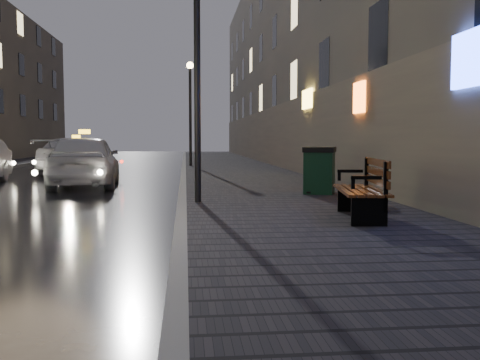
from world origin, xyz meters
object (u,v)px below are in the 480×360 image
object	(u,v)px
trash_bin	(319,170)
taxi_near	(85,161)
taxi_far	(78,151)
bench	(365,188)
taxi_mid	(77,156)
lamp_near	(197,47)
lamp_far	(190,100)

from	to	relation	value
trash_bin	taxi_near	xyz separation A→B (m)	(-6.51, 4.15, 0.10)
trash_bin	taxi_near	bearing A→B (deg)	168.64
taxi_near	taxi_far	size ratio (longest dim) A/B	1.00
bench	taxi_far	size ratio (longest dim) A/B	0.43
bench	trash_bin	world-z (taller)	trash_bin
taxi_mid	taxi_far	xyz separation A→B (m)	(-2.59, 13.45, -0.10)
taxi_mid	lamp_near	bearing A→B (deg)	119.52
bench	taxi_far	world-z (taller)	taxi_far
lamp_far	bench	bearing A→B (deg)	-81.39
trash_bin	lamp_far	bearing A→B (deg)	123.18
taxi_near	taxi_mid	size ratio (longest dim) A/B	0.92
bench	trash_bin	xyz separation A→B (m)	(0.26, 4.20, 0.07)
trash_bin	taxi_far	xyz separation A→B (m)	(-10.73, 24.51, -0.06)
lamp_far	taxi_mid	xyz separation A→B (m)	(-5.05, -3.41, -2.71)
trash_bin	taxi_mid	world-z (taller)	taxi_mid
taxi_near	trash_bin	bearing A→B (deg)	142.95
lamp_far	taxi_near	bearing A→B (deg)	-108.34
lamp_near	bench	xyz separation A→B (m)	(2.83, -2.68, -2.82)
lamp_near	taxi_mid	distance (m)	13.83
lamp_far	trash_bin	xyz separation A→B (m)	(3.09, -14.48, -2.74)
taxi_far	taxi_mid	bearing A→B (deg)	-71.24
taxi_mid	taxi_near	bearing A→B (deg)	110.89
lamp_near	trash_bin	world-z (taller)	lamp_near
lamp_near	trash_bin	xyz separation A→B (m)	(3.09, 1.52, -2.74)
taxi_mid	bench	bearing A→B (deg)	124.95
lamp_far	taxi_far	world-z (taller)	lamp_far
bench	trash_bin	size ratio (longest dim) A/B	1.81
trash_bin	taxi_mid	size ratio (longest dim) A/B	0.22
lamp_near	bench	world-z (taller)	lamp_near
lamp_near	taxi_mid	world-z (taller)	lamp_near
trash_bin	taxi_far	size ratio (longest dim) A/B	0.24
lamp_near	taxi_near	bearing A→B (deg)	121.13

